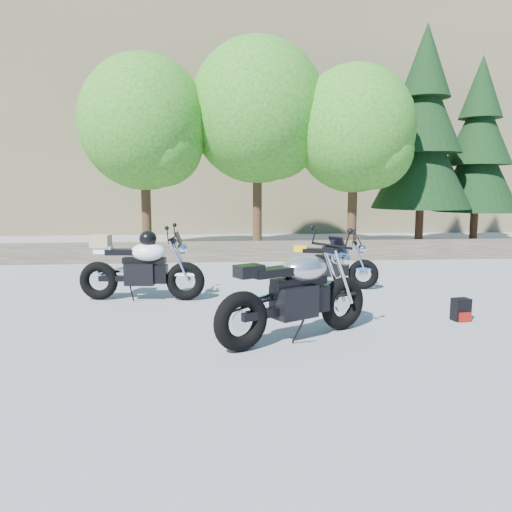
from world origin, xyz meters
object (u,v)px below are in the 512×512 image
(white_bike, at_px, (141,266))
(blue_bike, at_px, (330,264))
(silver_bike, at_px, (297,295))
(backpack, at_px, (461,310))

(white_bike, relative_size, blue_bike, 1.19)
(silver_bike, distance_m, white_bike, 3.38)
(silver_bike, xyz_separation_m, backpack, (2.57, 0.69, -0.42))
(white_bike, distance_m, backpack, 5.22)
(white_bike, bearing_deg, backpack, -13.41)
(silver_bike, bearing_deg, blue_bike, 40.42)
(blue_bike, relative_size, backpack, 5.58)
(silver_bike, xyz_separation_m, blue_bike, (1.20, 3.23, -0.12))
(silver_bike, relative_size, white_bike, 0.99)
(silver_bike, bearing_deg, white_bike, 103.99)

